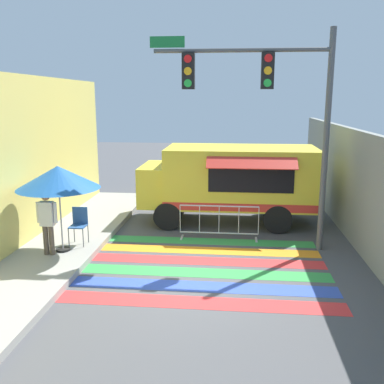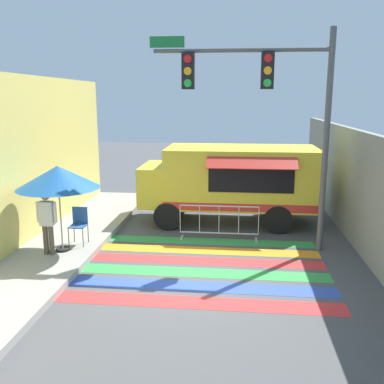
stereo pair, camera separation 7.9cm
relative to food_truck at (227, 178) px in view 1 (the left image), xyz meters
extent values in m
plane|color=#4C4C4F|center=(-0.67, -4.71, -1.48)|extent=(60.00, 60.00, 0.00)
cube|color=gray|center=(3.66, -1.71, 0.11)|extent=(0.20, 16.00, 3.18)
cube|color=red|center=(-0.67, -5.87, -1.48)|extent=(6.40, 0.56, 0.01)
cube|color=#334FB2|center=(-0.67, -5.11, -1.48)|extent=(6.40, 0.56, 0.01)
cube|color=green|center=(-0.67, -4.35, -1.48)|extent=(6.40, 0.56, 0.01)
cube|color=red|center=(-0.67, -3.59, -1.48)|extent=(6.40, 0.56, 0.01)
cube|color=orange|center=(-0.67, -2.83, -1.48)|extent=(6.40, 0.56, 0.01)
cube|color=green|center=(-0.67, -2.07, -1.48)|extent=(6.40, 0.56, 0.01)
cube|color=yellow|center=(0.44, 0.01, 0.08)|extent=(4.80, 2.34, 1.88)
cube|color=yellow|center=(-1.96, 0.01, -0.23)|extent=(1.70, 2.15, 1.27)
cube|color=#1E232D|center=(-2.76, 0.01, 0.09)|extent=(0.06, 1.87, 0.48)
cube|color=black|center=(0.72, -1.18, 0.22)|extent=(2.54, 0.03, 0.85)
cube|color=red|center=(0.72, -1.38, 0.73)|extent=(2.64, 0.43, 0.31)
cube|color=red|center=(0.44, -1.17, -0.68)|extent=(4.80, 0.01, 0.24)
cylinder|color=black|center=(-1.82, -1.07, -1.04)|extent=(0.88, 0.22, 0.88)
cylinder|color=black|center=(-1.82, 1.08, -1.04)|extent=(0.88, 0.22, 0.88)
cylinder|color=black|center=(1.57, -1.07, -1.04)|extent=(0.88, 0.22, 0.88)
cylinder|color=black|center=(1.57, 1.08, -1.04)|extent=(0.88, 0.22, 0.88)
cylinder|color=#515456|center=(2.58, -2.41, 1.41)|extent=(0.16, 0.16, 5.77)
cylinder|color=#515456|center=(0.33, -2.41, 3.75)|extent=(4.48, 0.11, 0.11)
cube|color=black|center=(1.01, -2.44, 3.24)|extent=(0.32, 0.28, 0.90)
cylinder|color=red|center=(1.01, -2.58, 3.54)|extent=(0.20, 0.02, 0.20)
cylinder|color=#F2A519|center=(1.01, -2.58, 3.24)|extent=(0.20, 0.02, 0.20)
cylinder|color=green|center=(1.01, -2.58, 2.94)|extent=(0.20, 0.02, 0.20)
cube|color=black|center=(-1.01, -2.44, 3.24)|extent=(0.32, 0.28, 0.90)
cylinder|color=red|center=(-1.01, -2.58, 3.54)|extent=(0.20, 0.02, 0.20)
cylinder|color=#F2A519|center=(-1.01, -2.58, 3.24)|extent=(0.20, 0.02, 0.20)
cylinder|color=green|center=(-1.01, -2.58, 2.94)|extent=(0.20, 0.02, 0.20)
cube|color=#197238|center=(-1.56, -2.43, 3.97)|extent=(0.90, 0.02, 0.28)
cylinder|color=black|center=(-4.18, -3.65, -1.28)|extent=(0.36, 0.36, 0.06)
cylinder|color=#B2B2B7|center=(-4.18, -3.65, -0.20)|extent=(0.04, 0.04, 2.23)
cone|color=#1E59A5|center=(-4.18, -3.65, 0.63)|extent=(2.08, 2.08, 0.57)
cylinder|color=#4C4C51|center=(-4.13, -3.33, -1.06)|extent=(0.02, 0.02, 0.50)
cylinder|color=#4C4C51|center=(-3.74, -3.33, -1.06)|extent=(0.02, 0.02, 0.50)
cylinder|color=#4C4C51|center=(-4.13, -2.94, -1.06)|extent=(0.02, 0.02, 0.50)
cylinder|color=#4C4C51|center=(-3.74, -2.94, -1.06)|extent=(0.02, 0.02, 0.50)
cube|color=#2D5999|center=(-3.93, -3.13, -0.80)|extent=(0.42, 0.42, 0.03)
cube|color=#2D5999|center=(-3.93, -2.94, -0.55)|extent=(0.42, 0.03, 0.47)
cylinder|color=brown|center=(-4.48, -3.94, -0.93)|extent=(0.13, 0.13, 0.76)
cylinder|color=brown|center=(-4.33, -3.94, -0.93)|extent=(0.13, 0.13, 0.76)
cube|color=silver|center=(-4.41, -3.94, -0.24)|extent=(0.34, 0.20, 0.62)
cylinder|color=silver|center=(-4.63, -3.94, -0.21)|extent=(0.09, 0.09, 0.52)
cylinder|color=silver|center=(-4.19, -3.94, -0.21)|extent=(0.09, 0.09, 0.52)
sphere|color=#9E7051|center=(-4.41, -3.94, 0.20)|extent=(0.21, 0.21, 0.21)
cylinder|color=#B7BABF|center=(-0.19, -1.81, -0.48)|extent=(2.28, 0.04, 0.04)
cylinder|color=#B7BABF|center=(-0.19, -1.81, -1.30)|extent=(2.28, 0.04, 0.04)
cylinder|color=#B7BABF|center=(-1.33, -1.81, -0.89)|extent=(0.02, 0.02, 0.81)
cylinder|color=#B7BABF|center=(-0.76, -1.81, -0.89)|extent=(0.02, 0.02, 0.81)
cylinder|color=#B7BABF|center=(-0.19, -1.81, -0.89)|extent=(0.02, 0.02, 0.81)
cylinder|color=#B7BABF|center=(0.38, -1.81, -0.89)|extent=(0.02, 0.02, 0.81)
cylinder|color=#B7BABF|center=(0.95, -1.81, -0.89)|extent=(0.02, 0.02, 0.81)
cube|color=#B7BABF|center=(-1.28, -1.81, -1.46)|extent=(0.06, 0.44, 0.03)
cube|color=#B7BABF|center=(0.90, -1.81, -1.46)|extent=(0.06, 0.44, 0.03)
camera|label=1|loc=(0.21, -13.80, 2.57)|focal=40.00mm
camera|label=2|loc=(0.29, -13.79, 2.57)|focal=40.00mm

